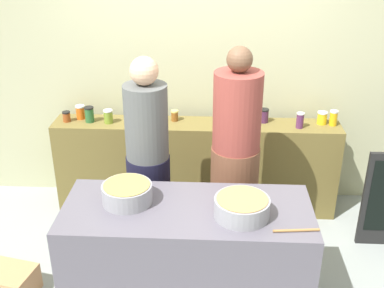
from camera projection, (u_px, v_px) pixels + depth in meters
ground at (190, 279)px, 3.87m from camera, size 12.00×12.00×0.00m
storefront_wall at (198, 52)px, 4.54m from camera, size 4.80×0.12×3.00m
display_shelf at (196, 166)px, 4.67m from camera, size 2.70×0.36×0.91m
prep_table at (187, 260)px, 3.41m from camera, size 1.70×0.70×0.88m
preserve_jar_0 at (67, 116)px, 4.50m from camera, size 0.07×0.07×0.10m
preserve_jar_1 at (80, 112)px, 4.55m from camera, size 0.09×0.09×0.13m
preserve_jar_2 at (89, 114)px, 4.48m from camera, size 0.09×0.09×0.15m
preserve_jar_3 at (108, 116)px, 4.46m from camera, size 0.09×0.09×0.13m
preserve_jar_4 at (175, 115)px, 4.51m from camera, size 0.07×0.07×0.10m
preserve_jar_5 at (249, 118)px, 4.45m from camera, size 0.07×0.07×0.11m
preserve_jar_6 at (264, 116)px, 4.48m from camera, size 0.09×0.09×0.13m
preserve_jar_7 at (300, 120)px, 4.35m from camera, size 0.07×0.07×0.15m
preserve_jar_8 at (322, 118)px, 4.44m from camera, size 0.09×0.09×0.12m
preserve_jar_9 at (333, 118)px, 4.40m from camera, size 0.07×0.07×0.14m
cooking_pot_left at (127, 193)px, 3.26m from camera, size 0.35×0.35×0.14m
cooking_pot_center at (242, 207)px, 3.11m from camera, size 0.37×0.37×0.13m
wooden_spoon at (296, 230)px, 2.97m from camera, size 0.29×0.05×0.02m
cook_with_tongs at (149, 174)px, 3.81m from camera, size 0.35×0.35×1.76m
cook_in_cap at (235, 168)px, 3.85m from camera, size 0.39×0.39×1.82m
bread_crate at (8, 282)px, 3.68m from camera, size 0.46×0.38×0.22m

